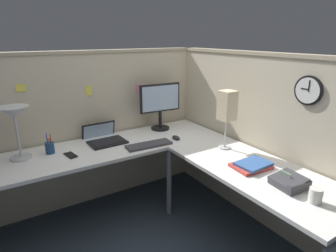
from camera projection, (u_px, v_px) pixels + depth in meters
ground_plane at (164, 227)px, 2.65m from camera, size 6.80×6.80×0.00m
cubicle_wall_back at (90, 129)px, 2.92m from camera, size 2.57×0.12×1.58m
cubicle_wall_right at (258, 139)px, 2.64m from camera, size 0.12×2.37×1.58m
desk at (151, 172)px, 2.34m from camera, size 2.35×2.15×0.73m
monitor at (160, 103)px, 3.03m from camera, size 0.46×0.20×0.50m
laptop at (104, 138)px, 2.77m from camera, size 0.35×0.39×0.22m
keyboard at (149, 145)px, 2.63m from camera, size 0.44×0.17×0.02m
computer_mouse at (176, 138)px, 2.80m from camera, size 0.06×0.10×0.03m
desk_lamp_dome at (14, 117)px, 2.26m from camera, size 0.24×0.24×0.44m
pen_cup at (50, 148)px, 2.46m from camera, size 0.08×0.08×0.18m
cell_phone at (71, 155)px, 2.42m from camera, size 0.09×0.15×0.01m
office_phone at (289, 182)px, 1.91m from camera, size 0.21×0.23×0.11m
book_stack at (252, 165)px, 2.20m from camera, size 0.30×0.23×0.04m
desk_lamp_paper at (227, 107)px, 2.47m from camera, size 0.13×0.13×0.53m
coffee_mug at (316, 195)px, 1.73m from camera, size 0.08×0.08×0.10m
wall_clock at (309, 90)px, 2.08m from camera, size 0.04×0.22×0.22m
pinned_note_leftmost at (140, 89)px, 3.05m from camera, size 0.09×0.00×0.10m
pinned_note_middle at (89, 91)px, 2.76m from camera, size 0.06×0.00×0.09m
pinned_note_rightmost at (21, 88)px, 2.44m from camera, size 0.08×0.00×0.06m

